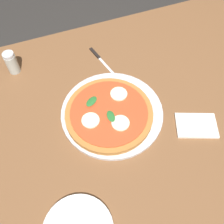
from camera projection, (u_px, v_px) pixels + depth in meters
The scene contains 7 objects.
ground_plane at pixel (118, 183), 1.47m from camera, with size 6.00×6.00×0.00m, color #2D2B28.
dining_table at pixel (122, 129), 0.96m from camera, with size 1.37×0.94×0.71m.
serving_tray at pixel (112, 113), 0.88m from camera, with size 0.34×0.34×0.01m, color silver.
pizza at pixel (109, 113), 0.86m from camera, with size 0.28×0.28×0.03m.
napkin at pixel (196, 125), 0.86m from camera, with size 0.13×0.09×0.01m, color white.
knife at pixel (99, 58), 1.02m from camera, with size 0.05×0.17×0.01m.
pepper_shaker at pixel (12, 63), 0.95m from camera, with size 0.04×0.04×0.09m.
Camera 1 is at (0.20, 0.42, 1.45)m, focal length 42.74 mm.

